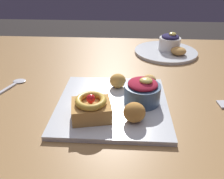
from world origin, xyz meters
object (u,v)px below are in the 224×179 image
(front_plate, at_px, (112,104))
(fritter_back, at_px, (133,112))
(back_pastry, at_px, (178,51))
(fritter_front, at_px, (117,81))
(fritter_middle, at_px, (148,80))
(back_ramekin, at_px, (169,42))
(cake_slice, at_px, (90,108))
(spoon, at_px, (12,85))
(berry_ramekin, at_px, (141,91))
(back_plate, at_px, (165,52))

(front_plate, height_order, fritter_back, fritter_back)
(front_plate, xyz_separation_m, back_pastry, (0.24, 0.36, 0.02))
(fritter_front, distance_m, fritter_middle, 0.09)
(back_pastry, bearing_deg, fritter_front, -129.32)
(fritter_middle, bearing_deg, back_ramekin, 71.39)
(cake_slice, distance_m, fritter_back, 0.10)
(fritter_back, bearing_deg, back_pastry, 67.33)
(fritter_middle, relative_size, spoon, 0.33)
(fritter_front, bearing_deg, front_plate, -96.92)
(cake_slice, relative_size, berry_ramekin, 1.10)
(fritter_front, relative_size, fritter_back, 0.92)
(berry_ramekin, xyz_separation_m, spoon, (-0.39, 0.08, -0.04))
(cake_slice, distance_m, spoon, 0.31)
(berry_ramekin, height_order, spoon, berry_ramekin)
(cake_slice, xyz_separation_m, fritter_back, (0.10, -0.01, -0.00))
(front_plate, height_order, spoon, front_plate)
(fritter_middle, height_order, back_pastry, fritter_middle)
(cake_slice, height_order, fritter_middle, cake_slice)
(berry_ramekin, height_order, fritter_front, berry_ramekin)
(spoon, bearing_deg, cake_slice, -101.77)
(back_ramekin, height_order, spoon, back_ramekin)
(spoon, bearing_deg, fritter_middle, -70.03)
(spoon, bearing_deg, front_plate, -87.61)
(back_plate, height_order, back_pastry, back_pastry)
(cake_slice, relative_size, fritter_back, 2.03)
(back_ramekin, bearing_deg, berry_ramekin, -108.06)
(back_plate, relative_size, spoon, 2.07)
(berry_ramekin, xyz_separation_m, back_plate, (0.12, 0.40, -0.04))
(berry_ramekin, bearing_deg, fritter_back, -104.68)
(front_plate, relative_size, cake_slice, 2.78)
(fritter_back, xyz_separation_m, back_ramekin, (0.15, 0.49, 0.01))
(berry_ramekin, relative_size, back_pastry, 1.59)
(cake_slice, xyz_separation_m, fritter_front, (0.06, 0.15, -0.01))
(front_plate, height_order, back_plate, same)
(fritter_middle, distance_m, back_pastry, 0.29)
(berry_ramekin, relative_size, fritter_back, 1.84)
(fritter_front, relative_size, spoon, 0.38)
(back_pastry, bearing_deg, front_plate, -123.17)
(fritter_back, bearing_deg, back_plate, 73.70)
(fritter_front, bearing_deg, back_pastry, 50.68)
(back_plate, distance_m, back_pastry, 0.06)
(spoon, bearing_deg, back_pastry, -44.87)
(fritter_front, relative_size, fritter_middle, 1.17)
(fritter_back, bearing_deg, front_plate, 126.06)
(back_plate, height_order, back_ramekin, back_ramekin)
(back_pastry, bearing_deg, fritter_middle, -117.13)
(fritter_front, bearing_deg, spoon, 178.67)
(fritter_front, xyz_separation_m, fritter_middle, (0.09, 0.01, -0.00))
(cake_slice, xyz_separation_m, berry_ramekin, (0.12, 0.07, 0.01))
(fritter_back, height_order, spoon, fritter_back)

